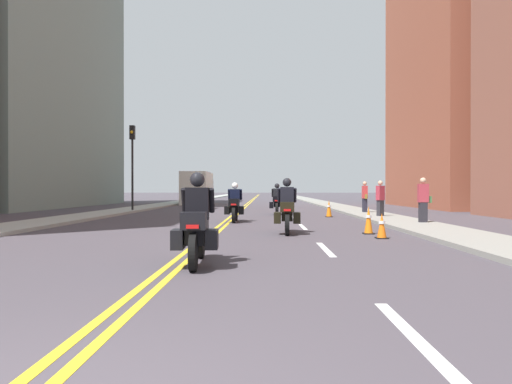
{
  "coord_description": "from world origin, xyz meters",
  "views": [
    {
      "loc": [
        1.55,
        -2.07,
        1.32
      ],
      "look_at": [
        1.13,
        19.32,
        1.19
      ],
      "focal_mm": 32.16,
      "sensor_mm": 36.0,
      "label": 1
    }
  ],
  "objects_px": {
    "motorcycle_0": "(197,227)",
    "traffic_cone_0": "(382,226)",
    "motorcycle_1": "(287,211)",
    "parked_truck": "(198,190)",
    "traffic_cone_1": "(369,220)",
    "pedestrian_1": "(365,197)",
    "pedestrian_0": "(423,201)",
    "motorcycle_3": "(277,202)",
    "pedestrian_2": "(380,199)",
    "traffic_light_near": "(132,153)",
    "motorcycle_2": "(235,206)",
    "traffic_cone_2": "(329,208)"
  },
  "relations": [
    {
      "from": "traffic_cone_0",
      "to": "pedestrian_0",
      "type": "bearing_deg",
      "value": 59.52
    },
    {
      "from": "motorcycle_3",
      "to": "traffic_cone_0",
      "type": "bearing_deg",
      "value": -75.29
    },
    {
      "from": "traffic_cone_1",
      "to": "pedestrian_2",
      "type": "height_order",
      "value": "pedestrian_2"
    },
    {
      "from": "traffic_light_near",
      "to": "pedestrian_2",
      "type": "height_order",
      "value": "traffic_light_near"
    },
    {
      "from": "motorcycle_0",
      "to": "motorcycle_2",
      "type": "xyz_separation_m",
      "value": [
        -0.04,
        10.57,
        -0.01
      ]
    },
    {
      "from": "traffic_cone_0",
      "to": "motorcycle_0",
      "type": "bearing_deg",
      "value": -134.35
    },
    {
      "from": "motorcycle_0",
      "to": "motorcycle_1",
      "type": "height_order",
      "value": "motorcycle_1"
    },
    {
      "from": "traffic_cone_2",
      "to": "pedestrian_0",
      "type": "distance_m",
      "value": 5.76
    },
    {
      "from": "motorcycle_0",
      "to": "pedestrian_2",
      "type": "bearing_deg",
      "value": 60.52
    },
    {
      "from": "traffic_cone_1",
      "to": "pedestrian_2",
      "type": "distance_m",
      "value": 7.53
    },
    {
      "from": "traffic_cone_0",
      "to": "pedestrian_2",
      "type": "relative_size",
      "value": 0.4
    },
    {
      "from": "motorcycle_2",
      "to": "traffic_cone_1",
      "type": "bearing_deg",
      "value": -49.23
    },
    {
      "from": "traffic_cone_1",
      "to": "parked_truck",
      "type": "bearing_deg",
      "value": 108.55
    },
    {
      "from": "parked_truck",
      "to": "pedestrian_1",
      "type": "bearing_deg",
      "value": -55.16
    },
    {
      "from": "motorcycle_3",
      "to": "traffic_cone_0",
      "type": "distance_m",
      "value": 11.97
    },
    {
      "from": "traffic_cone_0",
      "to": "traffic_cone_2",
      "type": "height_order",
      "value": "traffic_cone_2"
    },
    {
      "from": "pedestrian_0",
      "to": "motorcycle_0",
      "type": "bearing_deg",
      "value": -126.4
    },
    {
      "from": "traffic_cone_2",
      "to": "pedestrian_2",
      "type": "relative_size",
      "value": 0.48
    },
    {
      "from": "motorcycle_3",
      "to": "traffic_cone_1",
      "type": "distance_m",
      "value": 10.73
    },
    {
      "from": "traffic_cone_1",
      "to": "pedestrian_0",
      "type": "distance_m",
      "value": 4.25
    },
    {
      "from": "motorcycle_2",
      "to": "traffic_cone_2",
      "type": "xyz_separation_m",
      "value": [
        4.27,
        3.38,
        -0.24
      ]
    },
    {
      "from": "motorcycle_1",
      "to": "traffic_cone_0",
      "type": "distance_m",
      "value": 2.82
    },
    {
      "from": "motorcycle_3",
      "to": "traffic_cone_2",
      "type": "relative_size",
      "value": 2.65
    },
    {
      "from": "traffic_cone_0",
      "to": "pedestrian_0",
      "type": "distance_m",
      "value": 5.24
    },
    {
      "from": "motorcycle_2",
      "to": "motorcycle_3",
      "type": "height_order",
      "value": "motorcycle_3"
    },
    {
      "from": "traffic_cone_2",
      "to": "motorcycle_1",
      "type": "bearing_deg",
      "value": -106.24
    },
    {
      "from": "pedestrian_0",
      "to": "pedestrian_2",
      "type": "distance_m",
      "value": 4.0
    },
    {
      "from": "traffic_light_near",
      "to": "traffic_cone_1",
      "type": "bearing_deg",
      "value": -50.16
    },
    {
      "from": "traffic_cone_2",
      "to": "parked_truck",
      "type": "relative_size",
      "value": 0.13
    },
    {
      "from": "motorcycle_1",
      "to": "traffic_light_near",
      "type": "bearing_deg",
      "value": 125.35
    },
    {
      "from": "pedestrian_1",
      "to": "pedestrian_2",
      "type": "xyz_separation_m",
      "value": [
        -0.05,
        -3.46,
        -0.02
      ]
    },
    {
      "from": "motorcycle_1",
      "to": "pedestrian_1",
      "type": "xyz_separation_m",
      "value": [
        4.6,
        10.58,
        0.23
      ]
    },
    {
      "from": "motorcycle_1",
      "to": "pedestrian_2",
      "type": "relative_size",
      "value": 1.22
    },
    {
      "from": "motorcycle_0",
      "to": "traffic_cone_2",
      "type": "xyz_separation_m",
      "value": [
        4.23,
        13.95,
        -0.25
      ]
    },
    {
      "from": "motorcycle_1",
      "to": "parked_truck",
      "type": "relative_size",
      "value": 0.32
    },
    {
      "from": "motorcycle_3",
      "to": "pedestrian_2",
      "type": "relative_size",
      "value": 1.27
    },
    {
      "from": "pedestrian_1",
      "to": "traffic_light_near",
      "type": "bearing_deg",
      "value": -103.66
    },
    {
      "from": "parked_truck",
      "to": "traffic_cone_0",
      "type": "bearing_deg",
      "value": -72.1
    },
    {
      "from": "motorcycle_2",
      "to": "pedestrian_1",
      "type": "height_order",
      "value": "pedestrian_1"
    },
    {
      "from": "pedestrian_1",
      "to": "parked_truck",
      "type": "distance_m",
      "value": 19.53
    },
    {
      "from": "motorcycle_0",
      "to": "traffic_cone_0",
      "type": "xyz_separation_m",
      "value": [
        4.3,
        4.4,
        -0.32
      ]
    },
    {
      "from": "motorcycle_3",
      "to": "traffic_light_near",
      "type": "xyz_separation_m",
      "value": [
        -8.33,
        2.44,
        2.79
      ]
    },
    {
      "from": "motorcycle_1",
      "to": "motorcycle_3",
      "type": "xyz_separation_m",
      "value": [
        -0.03,
        10.37,
        -0.01
      ]
    },
    {
      "from": "traffic_cone_0",
      "to": "traffic_light_near",
      "type": "bearing_deg",
      "value": 127.43
    },
    {
      "from": "motorcycle_0",
      "to": "motorcycle_2",
      "type": "distance_m",
      "value": 10.57
    },
    {
      "from": "traffic_cone_0",
      "to": "traffic_cone_1",
      "type": "xyz_separation_m",
      "value": [
        -0.07,
        1.25,
        0.07
      ]
    },
    {
      "from": "traffic_cone_1",
      "to": "pedestrian_1",
      "type": "xyz_separation_m",
      "value": [
        2.2,
        10.66,
        0.49
      ]
    },
    {
      "from": "motorcycle_1",
      "to": "pedestrian_0",
      "type": "relative_size",
      "value": 1.19
    },
    {
      "from": "motorcycle_0",
      "to": "traffic_cone_0",
      "type": "relative_size",
      "value": 3.05
    },
    {
      "from": "traffic_cone_0",
      "to": "parked_truck",
      "type": "relative_size",
      "value": 0.11
    }
  ]
}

